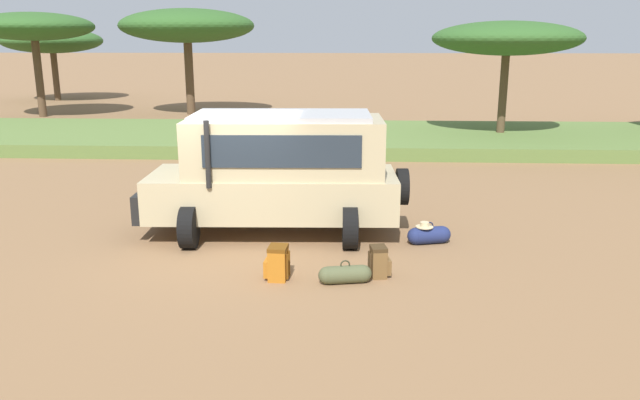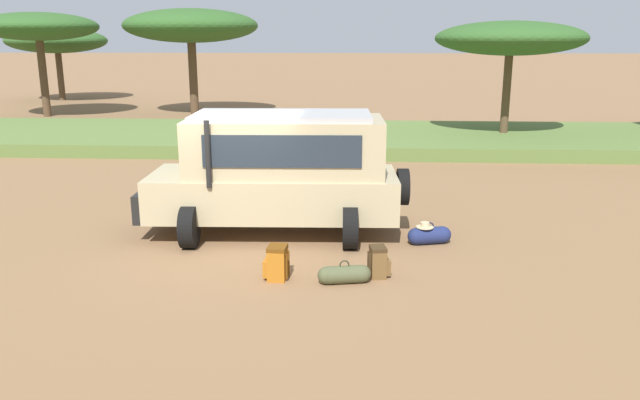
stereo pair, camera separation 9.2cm
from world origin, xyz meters
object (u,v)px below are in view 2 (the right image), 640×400
object	(u,v)px
safari_vehicle	(279,170)
duffel_bag_soft_canvas	(344,274)
acacia_tree_centre_back	(191,26)
acacia_tree_right_mid	(510,39)
backpack_cluster_center	(277,263)
acacia_tree_left_mid	(38,27)
duffel_bag_low_black_case	(429,235)
backpack_beside_front_wheel	(378,262)
acacia_tree_far_left	(57,41)

from	to	relation	value
safari_vehicle	duffel_bag_soft_canvas	xyz separation A→B (m)	(1.37, -2.65, -1.15)
acacia_tree_centre_back	acacia_tree_right_mid	size ratio (longest dim) A/B	1.27
duffel_bag_soft_canvas	acacia_tree_right_mid	bearing A→B (deg)	68.07
backpack_cluster_center	duffel_bag_soft_canvas	bearing A→B (deg)	-6.29
acacia_tree_left_mid	duffel_bag_low_black_case	bearing A→B (deg)	-48.46
duffel_bag_low_black_case	acacia_tree_right_mid	xyz separation A→B (m)	(4.06, 11.95, 3.66)
backpack_beside_front_wheel	acacia_tree_far_left	size ratio (longest dim) A/B	0.09
acacia_tree_centre_back	safari_vehicle	bearing A→B (deg)	-71.10
duffel_bag_soft_canvas	backpack_cluster_center	bearing A→B (deg)	173.71
backpack_beside_front_wheel	acacia_tree_left_mid	xyz separation A→B (m)	(-16.09, 21.11, 4.12)
safari_vehicle	backpack_beside_front_wheel	bearing A→B (deg)	-50.38
backpack_cluster_center	acacia_tree_right_mid	xyz separation A→B (m)	(6.77, 13.92, 3.55)
duffel_bag_soft_canvas	acacia_tree_far_left	xyz separation A→B (m)	(-18.68, 29.82, 3.53)
acacia_tree_right_mid	duffel_bag_low_black_case	bearing A→B (deg)	-108.76
backpack_beside_front_wheel	acacia_tree_left_mid	size ratio (longest dim) A/B	0.09
safari_vehicle	backpack_beside_front_wheel	distance (m)	3.20
backpack_cluster_center	acacia_tree_centre_back	size ratio (longest dim) A/B	0.08
safari_vehicle	backpack_beside_front_wheel	size ratio (longest dim) A/B	10.22
safari_vehicle	acacia_tree_far_left	world-z (taller)	acacia_tree_far_left
acacia_tree_left_mid	safari_vehicle	bearing A→B (deg)	-52.98
duffel_bag_low_black_case	safari_vehicle	bearing A→B (deg)	169.39
backpack_beside_front_wheel	acacia_tree_centre_back	world-z (taller)	acacia_tree_centre_back
safari_vehicle	duffel_bag_low_black_case	distance (m)	3.22
acacia_tree_far_left	duffel_bag_low_black_case	bearing A→B (deg)	-53.83
acacia_tree_left_mid	acacia_tree_right_mid	bearing A→B (deg)	-19.20
backpack_beside_front_wheel	safari_vehicle	bearing A→B (deg)	129.62
acacia_tree_right_mid	acacia_tree_far_left	bearing A→B (deg)	147.04
acacia_tree_left_mid	acacia_tree_right_mid	xyz separation A→B (m)	(21.18, -7.38, -0.55)
backpack_cluster_center	safari_vehicle	bearing A→B (deg)	95.89
backpack_beside_front_wheel	duffel_bag_soft_canvas	bearing A→B (deg)	-150.51
acacia_tree_centre_back	acacia_tree_right_mid	world-z (taller)	acacia_tree_centre_back
safari_vehicle	duffel_bag_low_black_case	world-z (taller)	safari_vehicle
acacia_tree_left_mid	acacia_tree_right_mid	size ratio (longest dim) A/B	1.09
acacia_tree_far_left	backpack_beside_front_wheel	bearing A→B (deg)	-56.90
backpack_cluster_center	acacia_tree_left_mid	size ratio (longest dim) A/B	0.10
duffel_bag_soft_canvas	acacia_tree_far_left	world-z (taller)	acacia_tree_far_left
acacia_tree_far_left	acacia_tree_centre_back	size ratio (longest dim) A/B	0.90
safari_vehicle	backpack_cluster_center	distance (m)	2.74
backpack_beside_front_wheel	acacia_tree_centre_back	xyz separation A→B (m)	(-8.86, 22.56, 4.19)
duffel_bag_soft_canvas	acacia_tree_right_mid	xyz separation A→B (m)	(5.66, 14.05, 3.69)
safari_vehicle	backpack_cluster_center	xyz separation A→B (m)	(0.26, -2.53, -1.02)
backpack_cluster_center	acacia_tree_left_mid	world-z (taller)	acacia_tree_left_mid
backpack_cluster_center	acacia_tree_centre_back	xyz separation A→B (m)	(-7.18, 22.75, 4.16)
acacia_tree_centre_back	backpack_cluster_center	bearing A→B (deg)	-72.47
duffel_bag_low_black_case	duffel_bag_soft_canvas	distance (m)	2.63
acacia_tree_left_mid	backpack_beside_front_wheel	bearing A→B (deg)	-52.69
safari_vehicle	duffel_bag_low_black_case	size ratio (longest dim) A/B	6.33
backpack_beside_front_wheel	duffel_bag_soft_canvas	size ratio (longest dim) A/B	0.61
duffel_bag_soft_canvas	acacia_tree_left_mid	bearing A→B (deg)	125.94
acacia_tree_centre_back	duffel_bag_low_black_case	bearing A→B (deg)	-64.54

